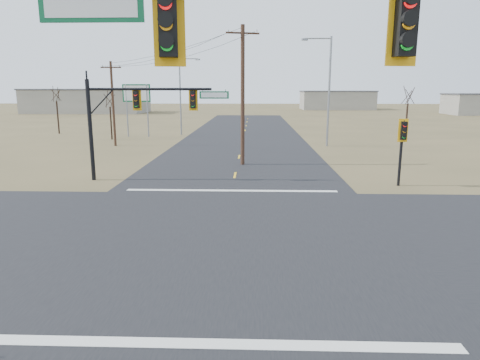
{
  "coord_description": "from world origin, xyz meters",
  "views": [
    {
      "loc": [
        1.27,
        -16.18,
        5.69
      ],
      "look_at": [
        0.7,
        1.0,
        2.03
      ],
      "focal_mm": 32.0,
      "sensor_mm": 36.0,
      "label": 1
    }
  ],
  "objects_px": {
    "utility_pole_near": "(243,94)",
    "bare_tree_b": "(56,94)",
    "mast_arm_near": "(430,85)",
    "mast_arm_far": "(140,108)",
    "bare_tree_a": "(110,99)",
    "highway_sign": "(137,100)",
    "utility_pole_far": "(113,102)",
    "pedestal_signal_ne": "(403,137)",
    "bare_tree_c": "(408,95)",
    "streetlight_a": "(327,86)",
    "streetlight_c": "(182,92)"
  },
  "relations": [
    {
      "from": "utility_pole_near",
      "to": "streetlight_c",
      "type": "xyz_separation_m",
      "value": [
        -8.2,
        21.8,
        0.06
      ]
    },
    {
      "from": "streetlight_a",
      "to": "bare_tree_b",
      "type": "distance_m",
      "value": 34.77
    },
    {
      "from": "utility_pole_near",
      "to": "bare_tree_a",
      "type": "xyz_separation_m",
      "value": [
        -15.61,
        16.49,
        -0.7
      ]
    },
    {
      "from": "utility_pole_near",
      "to": "bare_tree_c",
      "type": "height_order",
      "value": "utility_pole_near"
    },
    {
      "from": "mast_arm_near",
      "to": "bare_tree_c",
      "type": "distance_m",
      "value": 45.99
    },
    {
      "from": "mast_arm_near",
      "to": "streetlight_c",
      "type": "distance_m",
      "value": 48.17
    },
    {
      "from": "utility_pole_far",
      "to": "streetlight_c",
      "type": "relative_size",
      "value": 0.88
    },
    {
      "from": "mast_arm_far",
      "to": "highway_sign",
      "type": "xyz_separation_m",
      "value": [
        -7.11,
        25.38,
        -0.14
      ]
    },
    {
      "from": "utility_pole_far",
      "to": "bare_tree_a",
      "type": "xyz_separation_m",
      "value": [
        -2.23,
        5.63,
        0.2
      ]
    },
    {
      "from": "utility_pole_far",
      "to": "streetlight_a",
      "type": "height_order",
      "value": "streetlight_a"
    },
    {
      "from": "mast_arm_far",
      "to": "bare_tree_a",
      "type": "xyz_separation_m",
      "value": [
        -9.44,
        22.45,
        0.04
      ]
    },
    {
      "from": "utility_pole_near",
      "to": "bare_tree_a",
      "type": "relative_size",
      "value": 1.76
    },
    {
      "from": "mast_arm_far",
      "to": "streetlight_a",
      "type": "distance_m",
      "value": 22.4
    },
    {
      "from": "mast_arm_near",
      "to": "bare_tree_a",
      "type": "relative_size",
      "value": 1.98
    },
    {
      "from": "mast_arm_near",
      "to": "utility_pole_far",
      "type": "bearing_deg",
      "value": 106.05
    },
    {
      "from": "streetlight_a",
      "to": "highway_sign",
      "type": "bearing_deg",
      "value": 137.53
    },
    {
      "from": "streetlight_c",
      "to": "bare_tree_b",
      "type": "height_order",
      "value": "streetlight_c"
    },
    {
      "from": "streetlight_a",
      "to": "pedestal_signal_ne",
      "type": "bearing_deg",
      "value": -106.86
    },
    {
      "from": "streetlight_a",
      "to": "streetlight_c",
      "type": "xyz_separation_m",
      "value": [
        -16.27,
        10.54,
        -0.65
      ]
    },
    {
      "from": "streetlight_a",
      "to": "bare_tree_c",
      "type": "relative_size",
      "value": 1.67
    },
    {
      "from": "pedestal_signal_ne",
      "to": "streetlight_a",
      "type": "height_order",
      "value": "streetlight_a"
    },
    {
      "from": "mast_arm_near",
      "to": "pedestal_signal_ne",
      "type": "relative_size",
      "value": 2.87
    },
    {
      "from": "utility_pole_far",
      "to": "highway_sign",
      "type": "distance_m",
      "value": 8.57
    },
    {
      "from": "utility_pole_near",
      "to": "bare_tree_b",
      "type": "distance_m",
      "value": 33.64
    },
    {
      "from": "mast_arm_near",
      "to": "bare_tree_b",
      "type": "relative_size",
      "value": 1.8
    },
    {
      "from": "streetlight_c",
      "to": "bare_tree_b",
      "type": "relative_size",
      "value": 1.49
    },
    {
      "from": "utility_pole_near",
      "to": "bare_tree_c",
      "type": "xyz_separation_m",
      "value": [
        18.75,
        18.69,
        -0.27
      ]
    },
    {
      "from": "pedestal_signal_ne",
      "to": "bare_tree_c",
      "type": "xyz_separation_m",
      "value": [
        9.16,
        25.85,
        2.07
      ]
    },
    {
      "from": "mast_arm_near",
      "to": "bare_tree_b",
      "type": "height_order",
      "value": "mast_arm_near"
    },
    {
      "from": "mast_arm_near",
      "to": "mast_arm_far",
      "type": "bearing_deg",
      "value": 108.29
    },
    {
      "from": "mast_arm_far",
      "to": "streetlight_c",
      "type": "xyz_separation_m",
      "value": [
        -2.02,
        27.76,
        0.8
      ]
    },
    {
      "from": "bare_tree_a",
      "to": "bare_tree_c",
      "type": "distance_m",
      "value": 34.44
    },
    {
      "from": "bare_tree_b",
      "to": "pedestal_signal_ne",
      "type": "bearing_deg",
      "value": -41.18
    },
    {
      "from": "utility_pole_far",
      "to": "highway_sign",
      "type": "relative_size",
      "value": 1.34
    },
    {
      "from": "utility_pole_far",
      "to": "bare_tree_c",
      "type": "height_order",
      "value": "utility_pole_far"
    },
    {
      "from": "pedestal_signal_ne",
      "to": "bare_tree_a",
      "type": "distance_m",
      "value": 34.6
    },
    {
      "from": "pedestal_signal_ne",
      "to": "bare_tree_c",
      "type": "bearing_deg",
      "value": 75.76
    },
    {
      "from": "highway_sign",
      "to": "mast_arm_far",
      "type": "bearing_deg",
      "value": -74.95
    },
    {
      "from": "pedestal_signal_ne",
      "to": "bare_tree_b",
      "type": "bearing_deg",
      "value": 144.11
    },
    {
      "from": "pedestal_signal_ne",
      "to": "utility_pole_far",
      "type": "relative_size",
      "value": 0.48
    },
    {
      "from": "mast_arm_far",
      "to": "utility_pole_near",
      "type": "bearing_deg",
      "value": 46.71
    },
    {
      "from": "utility_pole_far",
      "to": "pedestal_signal_ne",
      "type": "bearing_deg",
      "value": -38.1
    },
    {
      "from": "highway_sign",
      "to": "streetlight_c",
      "type": "distance_m",
      "value": 5.69
    },
    {
      "from": "bare_tree_c",
      "to": "bare_tree_b",
      "type": "bearing_deg",
      "value": 174.55
    },
    {
      "from": "pedestal_signal_ne",
      "to": "bare_tree_b",
      "type": "distance_m",
      "value": 45.61
    },
    {
      "from": "mast_arm_near",
      "to": "mast_arm_far",
      "type": "xyz_separation_m",
      "value": [
        -10.06,
        18.87,
        -1.19
      ]
    },
    {
      "from": "mast_arm_far",
      "to": "highway_sign",
      "type": "height_order",
      "value": "mast_arm_far"
    },
    {
      "from": "mast_arm_near",
      "to": "utility_pole_far",
      "type": "relative_size",
      "value": 1.37
    },
    {
      "from": "utility_pole_far",
      "to": "streetlight_c",
      "type": "bearing_deg",
      "value": 64.65
    },
    {
      "from": "bare_tree_a",
      "to": "highway_sign",
      "type": "bearing_deg",
      "value": 51.63
    }
  ]
}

